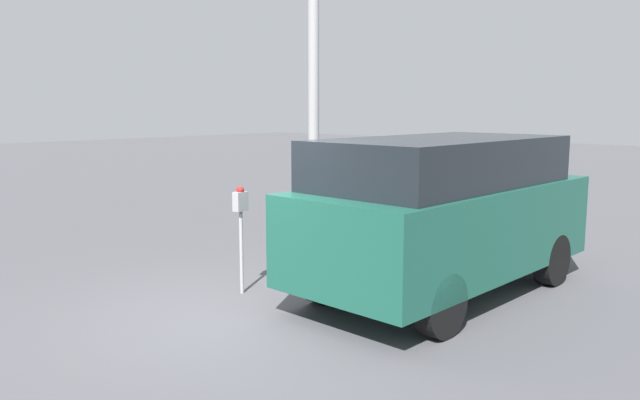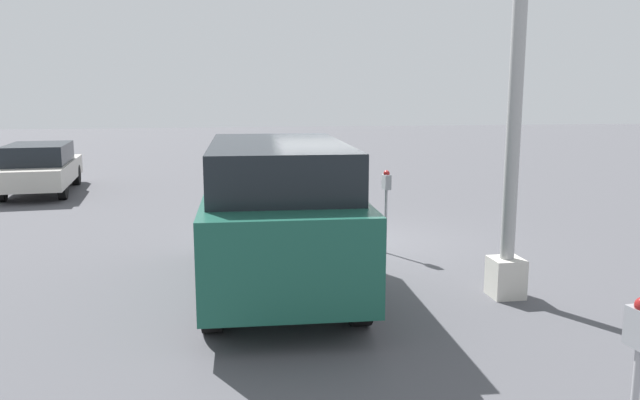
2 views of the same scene
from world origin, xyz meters
name	(u,v)px [view 2 (image 2 of 2)]	position (x,y,z in m)	size (l,w,h in m)	color
ground_plane	(344,245)	(0.00, 0.00, 0.00)	(80.00, 80.00, 0.00)	#4C4C51
parking_meter_near	(386,192)	(0.67, 0.61, 1.09)	(0.21, 0.13, 1.49)	#9E9EA3
parking_meter_far	(639,358)	(7.75, 0.37, 1.15)	(0.21, 0.13, 1.56)	#9E9EA3
lamp_post	(514,131)	(3.26, 1.65, 2.32)	(0.44, 0.44, 6.18)	beige
parked_van	(279,211)	(2.48, -1.45, 1.17)	(4.71, 2.18, 2.14)	#195142
car_distant	(40,167)	(-7.38, -7.30, 0.75)	(4.58, 2.09, 1.40)	#B7B2A8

